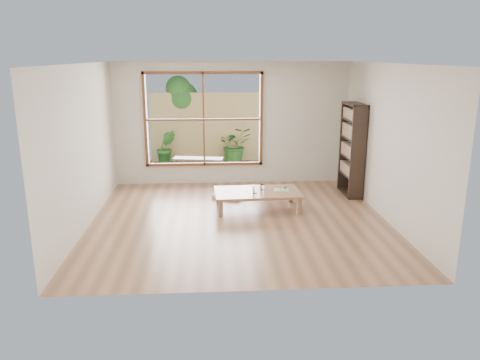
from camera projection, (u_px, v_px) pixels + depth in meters
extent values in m
plane|color=#AC7756|center=(239.00, 220.00, 8.00)|extent=(5.00, 5.00, 0.00)
cube|color=#9E714D|center=(257.00, 193.00, 8.48)|extent=(1.57, 0.92, 0.05)
cube|color=#9E714D|center=(221.00, 209.00, 8.11)|extent=(0.08, 0.08, 0.29)
cube|color=#9E714D|center=(218.00, 197.00, 8.80)|extent=(0.08, 0.08, 0.29)
cube|color=#9E714D|center=(299.00, 206.00, 8.25)|extent=(0.08, 0.08, 0.29)
cube|color=#9E714D|center=(291.00, 195.00, 8.93)|extent=(0.08, 0.08, 0.29)
cube|color=beige|center=(229.00, 194.00, 9.32)|extent=(0.72, 0.72, 0.08)
cube|color=#33231C|center=(352.00, 150.00, 9.25)|extent=(0.29, 0.82, 1.83)
cylinder|color=silver|center=(255.00, 190.00, 8.32)|extent=(0.08, 0.08, 0.14)
cylinder|color=silver|center=(263.00, 187.00, 8.58)|extent=(0.06, 0.06, 0.09)
cylinder|color=silver|center=(262.00, 187.00, 8.56)|extent=(0.08, 0.08, 0.10)
cylinder|color=silver|center=(256.00, 189.00, 8.51)|extent=(0.06, 0.06, 0.07)
cube|color=white|center=(282.00, 190.00, 8.51)|extent=(0.27, 0.20, 0.02)
sphere|color=#507D32|center=(285.00, 187.00, 8.54)|extent=(0.07, 0.07, 0.07)
cube|color=gold|center=(281.00, 190.00, 8.47)|extent=(0.05, 0.04, 0.02)
cube|color=beige|center=(278.00, 189.00, 8.53)|extent=(0.06, 0.05, 0.02)
cylinder|color=silver|center=(284.00, 190.00, 8.46)|extent=(0.15, 0.02, 0.01)
cube|color=#362E27|center=(205.00, 171.00, 11.39)|extent=(2.80, 2.00, 0.05)
cube|color=#33231C|center=(198.00, 159.00, 10.96)|extent=(1.20, 0.54, 0.05)
cube|color=#33231C|center=(174.00, 167.00, 10.94)|extent=(0.07, 0.07, 0.32)
cube|color=#33231C|center=(177.00, 165.00, 11.19)|extent=(0.07, 0.07, 0.32)
cube|color=#33231C|center=(220.00, 168.00, 10.82)|extent=(0.07, 0.07, 0.32)
cube|color=#33231C|center=(222.00, 166.00, 11.07)|extent=(0.07, 0.07, 0.32)
cube|color=tan|center=(205.00, 128.00, 12.12)|extent=(2.80, 0.06, 1.80)
imported|color=#2F6625|center=(235.00, 144.00, 12.09)|extent=(0.97, 0.89, 0.92)
imported|color=#2F6625|center=(166.00, 147.00, 11.80)|extent=(0.55, 0.47, 0.89)
cylinder|color=#4C3D2D|center=(179.00, 130.00, 12.40)|extent=(0.14, 0.14, 1.60)
sphere|color=#2F6625|center=(182.00, 98.00, 12.18)|extent=(0.84, 0.84, 0.84)
sphere|color=#2F6625|center=(172.00, 105.00, 12.29)|extent=(0.70, 0.70, 0.70)
sphere|color=#2F6625|center=(178.00, 88.00, 12.02)|extent=(0.64, 0.64, 0.64)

